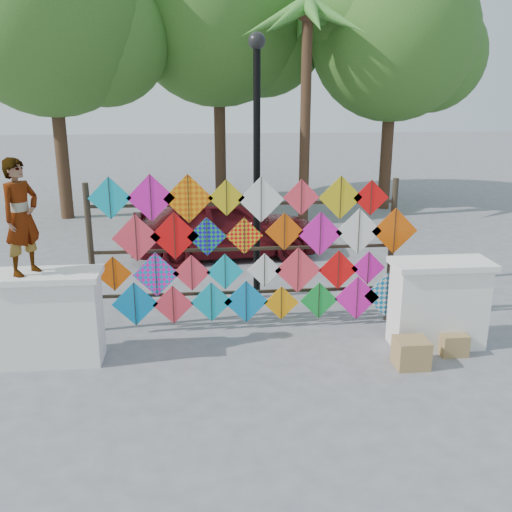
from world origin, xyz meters
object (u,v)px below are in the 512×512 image
object	(u,v)px
sedan	(225,226)
vendor_woman	(21,217)
lamppost	(257,145)
kite_rack	(251,252)

from	to	relation	value
sedan	vendor_woman	bearing A→B (deg)	145.91
sedan	lamppost	distance (m)	3.36
kite_rack	vendor_woman	xyz separation A→B (m)	(-3.02, -0.93, 0.81)
vendor_woman	sedan	world-z (taller)	vendor_woman
sedan	kite_rack	bearing A→B (deg)	179.15
kite_rack	vendor_woman	distance (m)	3.27
vendor_woman	kite_rack	bearing A→B (deg)	-41.13
kite_rack	sedan	world-z (taller)	kite_rack
vendor_woman	lamppost	world-z (taller)	lamppost
kite_rack	vendor_woman	world-z (taller)	vendor_woman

